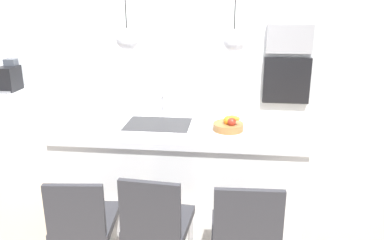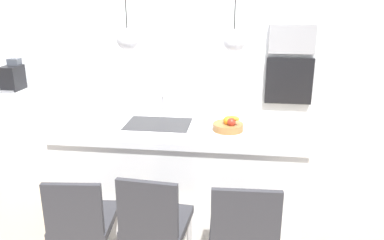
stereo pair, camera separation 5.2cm
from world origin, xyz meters
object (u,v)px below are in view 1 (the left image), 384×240
coffee_machine (9,78)px  oven (287,80)px  chair_near (84,221)px  chair_middle (157,222)px  chair_far (246,231)px  microwave (290,39)px  fruit_bowl (229,125)px

coffee_machine → oven: 3.42m
chair_near → chair_middle: (0.53, -0.00, 0.03)m
chair_near → chair_middle: size_ratio=0.95×
coffee_machine → chair_near: coffee_machine is taller
oven → chair_far: bearing=-102.0°
microwave → chair_far: microwave is taller
coffee_machine → chair_near: size_ratio=0.45×
chair_near → chair_middle: bearing=-0.1°
coffee_machine → chair_middle: bearing=-43.3°
coffee_machine → chair_middle: coffee_machine is taller
microwave → chair_near: (-1.67, -2.43, -1.04)m
microwave → oven: size_ratio=0.96×
chair_near → chair_far: (1.15, -0.01, 0.01)m
fruit_bowl → chair_middle: fruit_bowl is taller
fruit_bowl → oven: size_ratio=0.45×
microwave → oven: 0.50m
microwave → chair_near: microwave is taller
coffee_machine → fruit_bowl: bearing=-26.6°
chair_near → microwave: bearing=55.5°
chair_far → oven: bearing=78.0°
coffee_machine → oven: (3.41, 0.30, -0.02)m
oven → chair_far: 2.55m
fruit_bowl → chair_near: (-1.00, -0.76, -0.51)m
fruit_bowl → microwave: size_ratio=0.47×
fruit_bowl → chair_far: bearing=-79.3°
microwave → oven: bearing=0.0°
chair_near → chair_middle: 0.53m
microwave → oven: (0.00, 0.00, -0.50)m
fruit_bowl → chair_far: 0.93m
fruit_bowl → chair_near: fruit_bowl is taller
microwave → chair_near: size_ratio=0.64×
coffee_machine → chair_far: (2.89, -2.14, -0.55)m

